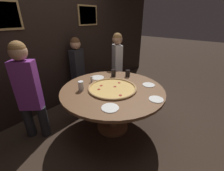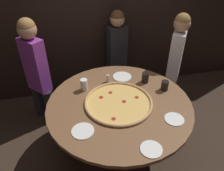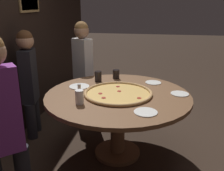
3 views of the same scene
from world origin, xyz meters
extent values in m
plane|color=#38281E|center=(0.00, 0.00, 0.00)|extent=(24.00, 24.00, 0.00)
cube|color=black|center=(0.00, 1.38, 1.30)|extent=(6.40, 0.06, 2.60)
cube|color=#9E7F4C|center=(-0.80, 1.34, 1.75)|extent=(0.52, 0.02, 0.40)
cube|color=#936B5B|center=(-0.80, 1.33, 1.75)|extent=(0.46, 0.01, 0.34)
cube|color=#9E7F4C|center=(0.80, 1.34, 1.75)|extent=(0.52, 0.02, 0.40)
cube|color=slate|center=(0.80, 1.33, 1.75)|extent=(0.46, 0.01, 0.34)
cylinder|color=brown|center=(0.00, 0.00, 0.72)|extent=(1.56, 1.56, 0.04)
cylinder|color=brown|center=(0.00, 0.00, 0.35)|extent=(0.16, 0.16, 0.70)
cylinder|color=brown|center=(0.00, 0.00, 0.02)|extent=(0.52, 0.52, 0.04)
cylinder|color=#EAB75B|center=(-0.01, -0.01, 0.75)|extent=(0.69, 0.69, 0.01)
torus|color=tan|center=(-0.01, -0.01, 0.76)|extent=(0.73, 0.73, 0.03)
cylinder|color=#A8281E|center=(0.05, -0.01, 0.75)|extent=(0.04, 0.04, 0.00)
cylinder|color=#A8281E|center=(-0.18, 0.12, 0.75)|extent=(0.04, 0.04, 0.00)
cylinder|color=#A8281E|center=(-0.06, 0.18, 0.75)|extent=(0.04, 0.04, 0.00)
cylinder|color=#A8281E|center=(0.21, 0.03, 0.75)|extent=(0.04, 0.04, 0.00)
cylinder|color=#A8281E|center=(-0.12, -0.24, 0.75)|extent=(0.04, 0.04, 0.00)
cylinder|color=black|center=(0.57, 0.11, 0.80)|extent=(0.09, 0.09, 0.12)
cylinder|color=white|center=(-0.34, 0.32, 0.81)|extent=(0.08, 0.08, 0.14)
cylinder|color=black|center=(0.40, 0.31, 0.80)|extent=(0.09, 0.09, 0.13)
cylinder|color=white|center=(-0.43, -0.32, 0.74)|extent=(0.21, 0.21, 0.01)
cylinder|color=white|center=(0.46, -0.37, 0.74)|extent=(0.19, 0.19, 0.01)
cylinder|color=white|center=(0.16, 0.48, 0.74)|extent=(0.23, 0.23, 0.01)
cylinder|color=white|center=(0.11, -0.65, 0.74)|extent=(0.19, 0.19, 0.01)
cylinder|color=silver|center=(-0.04, 0.42, 0.78)|extent=(0.04, 0.04, 0.08)
cylinder|color=#B7B7BC|center=(-0.04, 0.42, 0.83)|extent=(0.04, 0.04, 0.01)
cylinder|color=#232328|center=(0.37, 1.19, 0.24)|extent=(0.15, 0.15, 0.47)
cylinder|color=#232328|center=(0.16, 1.14, 0.24)|extent=(0.15, 0.15, 0.47)
cube|color=#232328|center=(0.27, 1.16, 0.81)|extent=(0.31, 0.21, 0.66)
sphere|color=tan|center=(0.27, 1.16, 1.24)|extent=(0.21, 0.21, 0.21)
sphere|color=brown|center=(0.27, 1.16, 1.28)|extent=(0.19, 0.19, 0.19)
cylinder|color=#232328|center=(-0.81, 0.71, 0.25)|extent=(0.19, 0.19, 0.51)
cylinder|color=#232328|center=(-0.96, 0.88, 0.25)|extent=(0.19, 0.19, 0.51)
cube|color=purple|center=(-0.89, 0.80, 0.86)|extent=(0.33, 0.34, 0.71)
sphere|color=tan|center=(-0.89, 0.80, 1.33)|extent=(0.22, 0.22, 0.22)
sphere|color=#9E703D|center=(-0.89, 0.80, 1.37)|extent=(0.20, 0.20, 0.20)
cylinder|color=#232328|center=(1.05, 0.77, 0.25)|extent=(0.18, 0.18, 0.49)
cylinder|color=#232328|center=(0.92, 0.59, 0.25)|extent=(0.18, 0.18, 0.49)
cube|color=white|center=(0.98, 0.68, 0.84)|extent=(0.30, 0.33, 0.69)
sphere|color=tan|center=(0.98, 0.68, 1.29)|extent=(0.21, 0.21, 0.21)
sphere|color=#9E703D|center=(0.98, 0.68, 1.33)|extent=(0.20, 0.20, 0.20)
camera|label=1|loc=(-1.58, -1.30, 1.74)|focal=24.00mm
camera|label=2|loc=(-0.48, -1.74, 2.26)|focal=35.00mm
camera|label=3|loc=(-2.49, -0.38, 1.67)|focal=40.00mm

